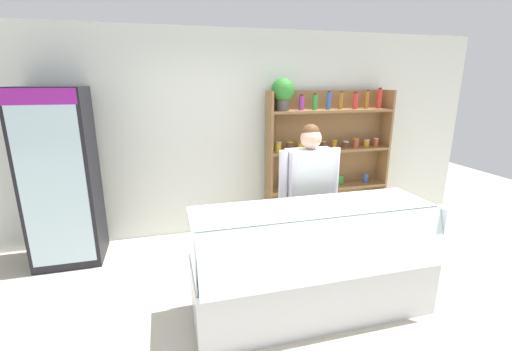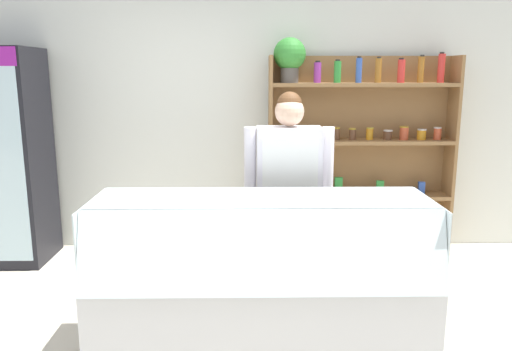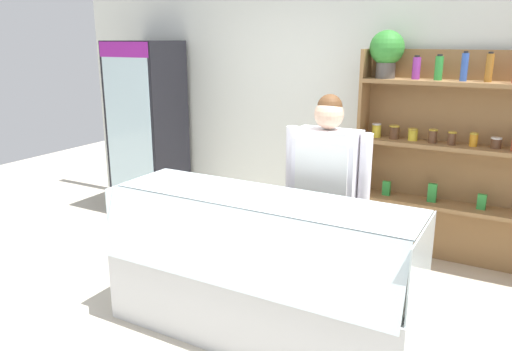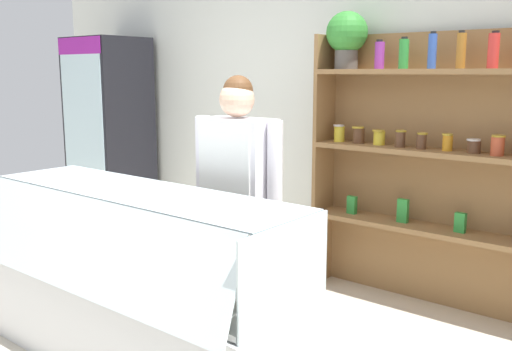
% 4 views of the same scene
% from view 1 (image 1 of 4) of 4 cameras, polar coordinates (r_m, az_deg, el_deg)
% --- Properties ---
extents(ground_plane, '(12.00, 12.00, 0.00)m').
position_cam_1_polar(ground_plane, '(3.39, 8.46, -21.94)').
color(ground_plane, beige).
extents(back_wall, '(6.80, 0.10, 2.70)m').
position_cam_1_polar(back_wall, '(4.75, -1.02, 7.00)').
color(back_wall, silver).
rests_on(back_wall, ground).
extents(drinks_fridge, '(0.72, 0.63, 2.00)m').
position_cam_1_polar(drinks_fridge, '(4.41, -29.71, -0.39)').
color(drinks_fridge, black).
rests_on(drinks_fridge, ground).
extents(shelving_unit, '(1.79, 0.30, 2.09)m').
position_cam_1_polar(shelving_unit, '(4.89, 10.76, 5.04)').
color(shelving_unit, olive).
rests_on(shelving_unit, ground).
extents(deli_display_case, '(2.13, 0.76, 1.01)m').
position_cam_1_polar(deli_display_case, '(3.27, 9.21, -16.78)').
color(deli_display_case, silver).
rests_on(deli_display_case, ground).
extents(shop_clerk, '(0.67, 0.25, 1.64)m').
position_cam_1_polar(shop_clerk, '(3.61, 8.83, -2.05)').
color(shop_clerk, '#383D51').
rests_on(shop_clerk, ground).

